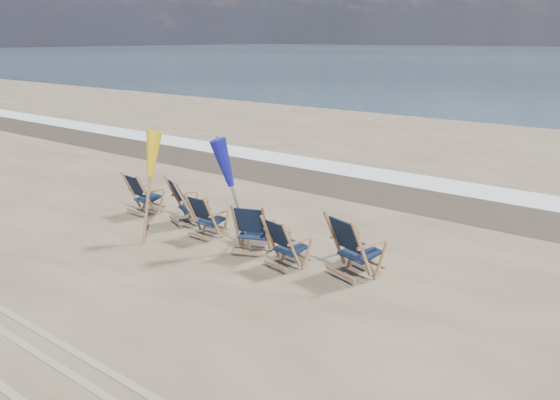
% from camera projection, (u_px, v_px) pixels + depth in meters
% --- Properties ---
extents(surf_foam, '(200.00, 1.40, 0.01)m').
position_uv_depth(surf_foam, '(416.00, 181.00, 14.84)').
color(surf_foam, silver).
rests_on(surf_foam, ground).
extents(wet_sand_strip, '(200.00, 2.60, 0.00)m').
position_uv_depth(wet_sand_strip, '(391.00, 193.00, 13.70)').
color(wet_sand_strip, '#42362A').
rests_on(wet_sand_strip, ground).
extents(tire_tracks, '(80.00, 1.30, 0.01)m').
position_uv_depth(tire_tracks, '(21.00, 370.00, 6.40)').
color(tire_tracks, gray).
rests_on(tire_tracks, ground).
extents(beach_chair_0, '(0.66, 0.73, 0.97)m').
position_uv_depth(beach_chair_0, '(146.00, 196.00, 11.67)').
color(beach_chair_0, black).
rests_on(beach_chair_0, ground).
extents(beach_chair_1, '(0.88, 0.92, 1.01)m').
position_uv_depth(beach_chair_1, '(185.00, 204.00, 11.01)').
color(beach_chair_1, black).
rests_on(beach_chair_1, ground).
extents(beach_chair_2, '(0.59, 0.67, 0.92)m').
position_uv_depth(beach_chair_2, '(212.00, 219.00, 10.28)').
color(beach_chair_2, black).
rests_on(beach_chair_2, ground).
extents(beach_chair_3, '(0.86, 0.91, 1.00)m').
position_uv_depth(beach_chair_3, '(266.00, 231.00, 9.54)').
color(beach_chair_3, black).
rests_on(beach_chair_3, ground).
extents(beach_chair_4, '(0.71, 0.77, 0.93)m').
position_uv_depth(beach_chair_4, '(291.00, 248.00, 8.87)').
color(beach_chair_4, black).
rests_on(beach_chair_4, ground).
extents(beach_chair_5, '(0.91, 0.97, 1.11)m').
position_uv_depth(beach_chair_5, '(361.00, 252.00, 8.44)').
color(beach_chair_5, black).
rests_on(beach_chair_5, ground).
extents(umbrella_yellow, '(0.30, 0.30, 2.11)m').
position_uv_depth(umbrella_yellow, '(146.00, 160.00, 10.02)').
color(umbrella_yellow, '#926841').
rests_on(umbrella_yellow, ground).
extents(umbrella_blue, '(0.30, 0.30, 2.10)m').
position_uv_depth(umbrella_blue, '(235.00, 167.00, 9.52)').
color(umbrella_blue, '#A5A5AD').
rests_on(umbrella_blue, ground).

